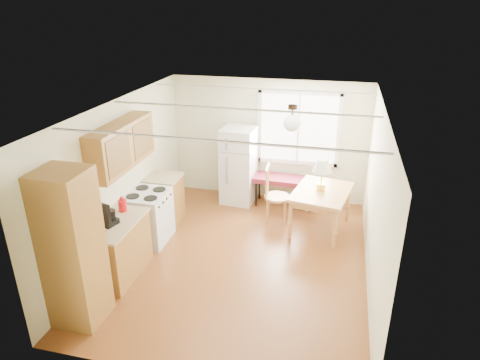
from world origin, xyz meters
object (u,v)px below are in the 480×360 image
(bench, at_px, (285,181))
(chair, at_px, (272,190))
(refrigerator, at_px, (239,166))
(dining_table, at_px, (321,196))

(bench, distance_m, chair, 0.72)
(refrigerator, height_order, chair, refrigerator)
(bench, bearing_deg, refrigerator, -176.00)
(bench, xyz_separation_m, chair, (-0.15, -0.70, 0.08))
(dining_table, xyz_separation_m, chair, (-0.92, 0.13, -0.04))
(refrigerator, xyz_separation_m, dining_table, (1.73, -0.82, -0.12))
(bench, bearing_deg, dining_table, -44.00)
(bench, height_order, chair, chair)
(refrigerator, xyz_separation_m, chair, (0.81, -0.69, -0.16))
(dining_table, bearing_deg, refrigerator, 165.33)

